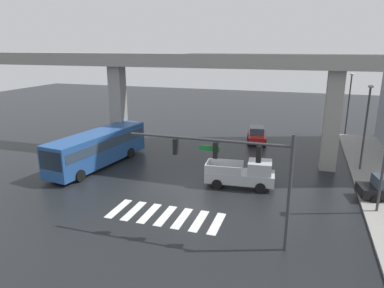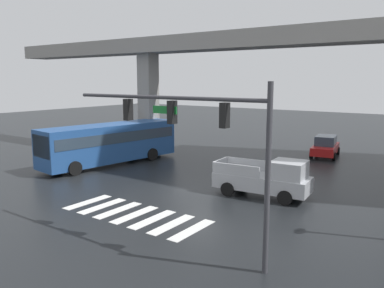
{
  "view_description": "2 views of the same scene",
  "coord_description": "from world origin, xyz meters",
  "views": [
    {
      "loc": [
        7.74,
        -24.1,
        10.26
      ],
      "look_at": [
        -0.44,
        1.23,
        2.83
      ],
      "focal_mm": 32.97,
      "sensor_mm": 36.0,
      "label": 1
    },
    {
      "loc": [
        12.36,
        -18.39,
        6.24
      ],
      "look_at": [
        -0.88,
        0.34,
        2.49
      ],
      "focal_mm": 36.82,
      "sensor_mm": 36.0,
      "label": 2
    }
  ],
  "objects": [
    {
      "name": "ground_plane",
      "position": [
        0.0,
        0.0,
        0.0
      ],
      "size": [
        120.0,
        120.0,
        0.0
      ],
      "primitive_type": "plane",
      "color": "black"
    },
    {
      "name": "crosswalk_stripes",
      "position": [
        -0.0,
        -5.55,
        0.01
      ],
      "size": [
        7.15,
        2.8,
        0.01
      ],
      "color": "silver",
      "rests_on": "ground"
    },
    {
      "name": "elevated_overpass",
      "position": [
        0.0,
        6.83,
        8.26
      ],
      "size": [
        51.42,
        2.56,
        9.59
      ],
      "color": "gray",
      "rests_on": "ground"
    },
    {
      "name": "pickup_truck",
      "position": [
        3.82,
        0.68,
        0.99
      ],
      "size": [
        5.25,
        2.42,
        2.08
      ],
      "color": "#A8AAAF",
      "rests_on": "ground"
    },
    {
      "name": "city_bus",
      "position": [
        -9.27,
        1.68,
        1.72
      ],
      "size": [
        3.93,
        11.04,
        2.99
      ],
      "color": "#234C8C",
      "rests_on": "ground"
    },
    {
      "name": "sedan_red",
      "position": [
        2.96,
        13.85,
        0.85
      ],
      "size": [
        2.46,
        4.52,
        1.72
      ],
      "color": "red",
      "rests_on": "ground"
    },
    {
      "name": "traffic_signal_mast",
      "position": [
        4.71,
        -7.19,
        4.56
      ],
      "size": [
        8.69,
        0.32,
        6.2
      ],
      "color": "#38383D",
      "rests_on": "ground"
    }
  ]
}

